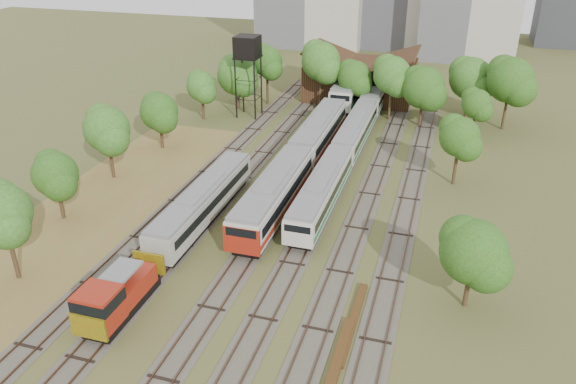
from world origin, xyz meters
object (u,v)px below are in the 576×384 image
(railcar_green_set, at_px, (356,131))
(water_tower, at_px, (247,49))
(railcar_red_set, at_px, (299,160))
(shunter_locomotive, at_px, (115,298))

(railcar_green_set, height_order, water_tower, water_tower)
(railcar_green_set, distance_m, water_tower, 19.33)
(railcar_red_set, height_order, water_tower, water_tower)
(shunter_locomotive, distance_m, water_tower, 45.47)
(railcar_green_set, relative_size, water_tower, 4.67)
(railcar_green_set, xyz_separation_m, water_tower, (-16.42, 6.75, 7.62))
(railcar_red_set, height_order, railcar_green_set, railcar_red_set)
(railcar_red_set, bearing_deg, railcar_green_set, 70.46)
(railcar_red_set, xyz_separation_m, railcar_green_set, (4.00, 11.27, -0.28))
(railcar_green_set, bearing_deg, water_tower, 157.66)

